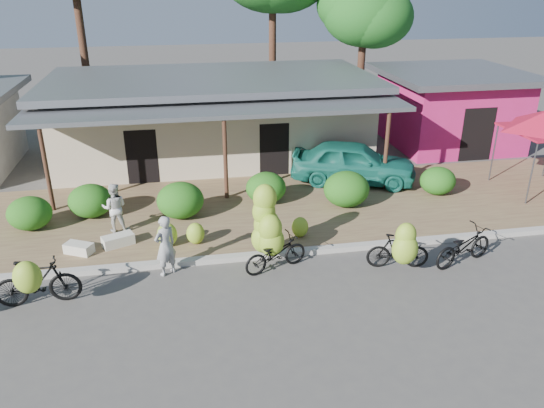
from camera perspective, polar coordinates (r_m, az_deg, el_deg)
The scene contains 24 objects.
ground at distance 12.77m, azimuth -1.98°, elevation -10.33°, with size 100.00×100.00×0.00m, color #4B4946.
sidewalk at distance 17.09m, azimuth -4.49°, elevation -0.90°, with size 60.00×6.00×0.12m, color olive.
curb at distance 14.42m, azimuth -3.18°, elevation -5.71°, with size 60.00×0.25×0.15m, color #A8A399.
shop_main at distance 22.14m, azimuth -6.33°, elevation 9.32°, with size 13.00×8.50×3.35m.
shop_pink at distance 25.20m, azimuth 18.57°, elevation 9.88°, with size 6.00×6.00×3.25m.
tree_near_right at distance 26.65m, azimuth 9.45°, elevation 19.93°, with size 4.18×3.98×7.12m.
hedge_0 at distance 17.18m, azimuth -24.63°, elevation -0.91°, with size 1.29×1.16×1.00m, color #164F12.
hedge_1 at distance 17.36m, azimuth -18.96°, elevation 0.33°, with size 1.34×1.21×1.05m, color #164F12.
hedge_2 at distance 16.60m, azimuth -9.83°, elevation 0.40°, with size 1.45×1.31×1.13m, color #164F12.
hedge_3 at distance 17.44m, azimuth -0.65°, elevation 1.76°, with size 1.33×1.20×1.04m, color #164F12.
hedge_4 at distance 17.33m, azimuth 8.02°, elevation 1.60°, with size 1.49×1.34×1.16m, color #164F12.
hedge_5 at distance 19.02m, azimuth 17.41°, elevation 2.40°, with size 1.22×1.10×0.96m, color #164F12.
bike_left at distance 13.35m, azimuth -24.06°, elevation -7.62°, with size 1.95×1.21×1.48m.
bike_center at distance 13.77m, azimuth -0.20°, elevation -3.43°, with size 1.88×1.42×2.20m.
bike_right at distance 13.91m, azimuth 13.66°, elevation -4.67°, with size 1.68×1.30×1.58m.
bike_far_right at distance 14.90m, azimuth 19.92°, elevation -4.30°, with size 2.05×1.28×1.02m.
loose_banana_a at distance 14.98m, azimuth -11.22°, elevation -3.26°, with size 0.56×0.48×0.70m, color #9CC330.
loose_banana_b at distance 15.00m, azimuth -8.22°, elevation -3.15°, with size 0.51×0.43×0.63m, color #9CC330.
loose_banana_c at distance 15.25m, azimuth 3.03°, elevation -2.49°, with size 0.49×0.41×0.61m, color #9CC330.
sack_near at distance 15.45m, azimuth -16.22°, elevation -3.76°, with size 0.85×0.40×0.30m, color beige.
sack_far at distance 15.36m, azimuth -20.06°, elevation -4.50°, with size 0.75×0.38×0.28m, color beige.
vendor at distance 13.65m, azimuth -11.40°, elevation -4.42°, with size 0.60×0.39×1.63m, color gray.
bystander at distance 16.07m, azimuth -16.57°, elevation -0.38°, with size 0.72×0.56×1.49m, color silver.
teal_van at distance 19.35m, azimuth 8.75°, elevation 4.47°, with size 1.78×4.43×1.51m, color #176959.
Camera 1 is at (-1.49, -10.50, 7.12)m, focal length 35.00 mm.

